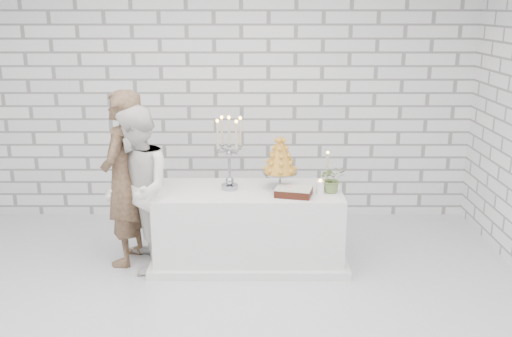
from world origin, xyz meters
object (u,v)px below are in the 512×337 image
at_px(candelabra, 229,153).
at_px(croquembouche, 280,162).
at_px(groom, 124,179).
at_px(cake_table, 249,226).
at_px(bride, 137,190).

height_order(candelabra, croquembouche, candelabra).
bearing_deg(candelabra, groom, -178.70).
bearing_deg(cake_table, groom, 179.88).
bearing_deg(bride, croquembouche, 82.72).
bearing_deg(candelabra, cake_table, -7.73).
height_order(bride, croquembouche, bride).
bearing_deg(croquembouche, bride, -171.69).
bearing_deg(bride, cake_table, 82.78).
relative_size(cake_table, bride, 1.13).
bearing_deg(croquembouche, cake_table, -171.91).
relative_size(bride, croquembouche, 2.95).
distance_m(groom, croquembouche, 1.52).
bearing_deg(bride, candelabra, 86.21).
bearing_deg(candelabra, croquembouche, 2.00).
distance_m(bride, candelabra, 0.94).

